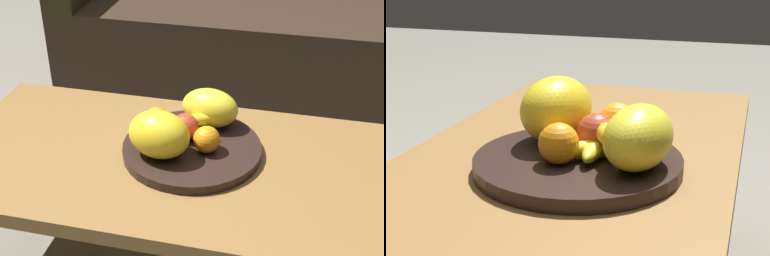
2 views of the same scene
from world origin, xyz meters
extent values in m
cube|color=brown|center=(0.00, 0.00, 0.37)|extent=(1.19, 0.60, 0.04)
cylinder|color=brown|center=(-0.55, -0.26, 0.17)|extent=(0.05, 0.05, 0.35)
cylinder|color=olive|center=(-0.55, 0.26, 0.17)|extent=(0.05, 0.05, 0.35)
cylinder|color=black|center=(0.04, 0.04, 0.40)|extent=(0.36, 0.36, 0.03)
ellipsoid|color=yellow|center=(0.07, 0.15, 0.46)|extent=(0.17, 0.13, 0.10)
ellipsoid|color=yellow|center=(-0.03, -0.03, 0.47)|extent=(0.18, 0.15, 0.12)
sphere|color=orange|center=(0.08, 0.02, 0.45)|extent=(0.07, 0.07, 0.07)
sphere|color=orange|center=(-0.07, 0.08, 0.45)|extent=(0.07, 0.07, 0.07)
sphere|color=#AE3C24|center=(0.02, 0.06, 0.45)|extent=(0.07, 0.07, 0.07)
ellipsoid|color=yellow|center=(0.04, 0.07, 0.43)|extent=(0.12, 0.14, 0.03)
ellipsoid|color=gold|center=(0.03, 0.07, 0.43)|extent=(0.15, 0.04, 0.03)
ellipsoid|color=yellow|center=(0.03, 0.08, 0.46)|extent=(0.15, 0.10, 0.03)
camera|label=1|loc=(0.31, -1.08, 1.17)|focal=49.70mm
camera|label=2|loc=(0.90, 0.32, 0.75)|focal=52.66mm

